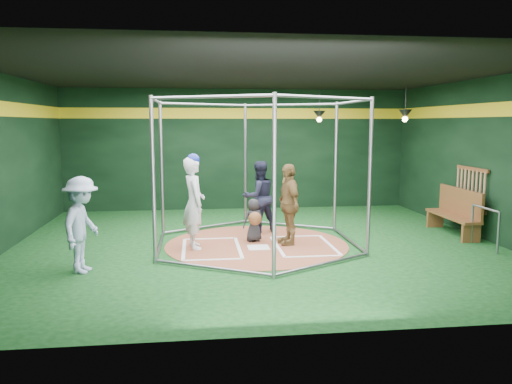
{
  "coord_description": "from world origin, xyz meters",
  "views": [
    {
      "loc": [
        -1.24,
        -10.09,
        2.52
      ],
      "look_at": [
        0.0,
        0.1,
        1.1
      ],
      "focal_mm": 35.0,
      "sensor_mm": 36.0,
      "label": 1
    }
  ],
  "objects": [
    {
      "name": "catcher_figure",
      "position": [
        -0.03,
        0.24,
        0.48
      ],
      "size": [
        0.51,
        0.6,
        0.92
      ],
      "color": "black",
      "rests_on": "clay_disc"
    },
    {
      "name": "room_shell",
      "position": [
        0.0,
        0.01,
        1.75
      ],
      "size": [
        10.1,
        9.1,
        3.53
      ],
      "color": "#0C3511",
      "rests_on": "ground"
    },
    {
      "name": "home_plate",
      "position": [
        0.0,
        -0.3,
        0.02
      ],
      "size": [
        0.43,
        0.43,
        0.01
      ],
      "primitive_type": "cube",
      "color": "white",
      "rests_on": "clay_disc"
    },
    {
      "name": "batter_box_right",
      "position": [
        0.95,
        -0.25,
        0.02
      ],
      "size": [
        1.17,
        1.77,
        0.01
      ],
      "color": "white",
      "rests_on": "clay_disc"
    },
    {
      "name": "pendant_lamp_far",
      "position": [
        4.0,
        2.0,
        2.74
      ],
      "size": [
        0.34,
        0.34,
        0.9
      ],
      "color": "black",
      "rests_on": "room_shell"
    },
    {
      "name": "dugout_bench",
      "position": [
        4.63,
        0.45,
        0.54
      ],
      "size": [
        0.42,
        1.81,
        1.06
      ],
      "color": "brown",
      "rests_on": "ground"
    },
    {
      "name": "batter_figure",
      "position": [
        -1.28,
        -0.15,
        0.96
      ],
      "size": [
        0.56,
        0.74,
        1.91
      ],
      "color": "silver",
      "rests_on": "clay_disc"
    },
    {
      "name": "umpire",
      "position": [
        0.2,
        1.18,
        0.84
      ],
      "size": [
        0.97,
        0.86,
        1.65
      ],
      "primitive_type": "imported",
      "rotation": [
        0.0,
        0.0,
        3.49
      ],
      "color": "black",
      "rests_on": "clay_disc"
    },
    {
      "name": "bat_rack",
      "position": [
        4.93,
        0.4,
        1.05
      ],
      "size": [
        0.07,
        1.25,
        0.98
      ],
      "color": "brown",
      "rests_on": "room_shell"
    },
    {
      "name": "clay_disc",
      "position": [
        0.0,
        0.0,
        0.01
      ],
      "size": [
        3.8,
        3.8,
        0.01
      ],
      "primitive_type": "cylinder",
      "color": "#965136",
      "rests_on": "ground"
    },
    {
      "name": "steel_railing",
      "position": [
        4.55,
        -0.84,
        0.56
      ],
      "size": [
        0.05,
        0.98,
        0.84
      ],
      "color": "gray",
      "rests_on": "ground"
    },
    {
      "name": "pendant_lamp_near",
      "position": [
        2.2,
        3.6,
        2.74
      ],
      "size": [
        0.34,
        0.34,
        0.9
      ],
      "color": "black",
      "rests_on": "room_shell"
    },
    {
      "name": "visitor_leopard",
      "position": [
        0.66,
        -0.03,
        0.85
      ],
      "size": [
        0.55,
        1.04,
        1.68
      ],
      "primitive_type": "imported",
      "rotation": [
        0.0,
        0.0,
        -1.42
      ],
      "color": "#A07D44",
      "rests_on": "clay_disc"
    },
    {
      "name": "batter_box_left",
      "position": [
        -0.95,
        -0.25,
        0.02
      ],
      "size": [
        1.17,
        1.77,
        0.01
      ],
      "color": "white",
      "rests_on": "clay_disc"
    },
    {
      "name": "batting_cage",
      "position": [
        -0.0,
        -0.0,
        1.5
      ],
      "size": [
        4.05,
        4.67,
        3.0
      ],
      "color": "gray",
      "rests_on": "ground"
    },
    {
      "name": "bystander_blue",
      "position": [
        -3.16,
        -1.55,
        0.82
      ],
      "size": [
        0.8,
        1.16,
        1.64
      ],
      "primitive_type": "imported",
      "rotation": [
        0.0,
        0.0,
        1.38
      ],
      "color": "#9FB4D2",
      "rests_on": "ground"
    }
  ]
}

